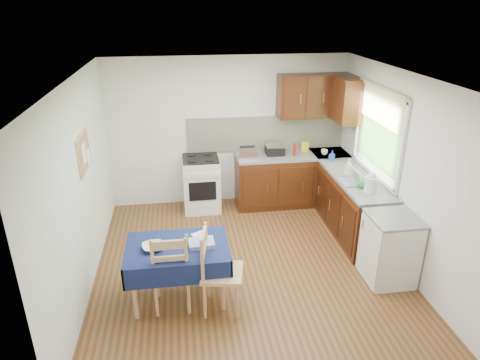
{
  "coord_description": "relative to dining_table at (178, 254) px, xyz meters",
  "views": [
    {
      "loc": [
        -0.81,
        -4.79,
        3.31
      ],
      "look_at": [
        -0.07,
        0.24,
        1.15
      ],
      "focal_mm": 32.0,
      "sensor_mm": 36.0,
      "label": 1
    }
  ],
  "objects": [
    {
      "name": "floor",
      "position": [
        0.91,
        0.54,
        -0.61
      ],
      "size": [
        4.2,
        4.2,
        0.0
      ],
      "primitive_type": "plane",
      "color": "#502F15",
      "rests_on": "ground"
    },
    {
      "name": "ceiling",
      "position": [
        0.91,
        0.54,
        1.89
      ],
      "size": [
        4.0,
        4.2,
        0.02
      ],
      "primitive_type": "cube",
      "color": "white",
      "rests_on": "wall_back"
    },
    {
      "name": "wall_back",
      "position": [
        0.91,
        2.64,
        0.64
      ],
      "size": [
        4.0,
        0.02,
        2.5
      ],
      "primitive_type": "cube",
      "color": "silver",
      "rests_on": "ground"
    },
    {
      "name": "wall_front",
      "position": [
        0.91,
        -1.56,
        0.64
      ],
      "size": [
        4.0,
        0.02,
        2.5
      ],
      "primitive_type": "cube",
      "color": "silver",
      "rests_on": "ground"
    },
    {
      "name": "wall_left",
      "position": [
        -1.09,
        0.54,
        0.64
      ],
      "size": [
        0.02,
        4.2,
        2.5
      ],
      "primitive_type": "cube",
      "color": "silver",
      "rests_on": "ground"
    },
    {
      "name": "wall_right",
      "position": [
        2.91,
        0.54,
        0.64
      ],
      "size": [
        0.02,
        4.2,
        2.5
      ],
      "primitive_type": "cube",
      "color": "silver",
      "rests_on": "ground"
    },
    {
      "name": "base_cabinets",
      "position": [
        2.27,
        1.8,
        -0.18
      ],
      "size": [
        1.9,
        2.3,
        0.86
      ],
      "color": "black",
      "rests_on": "ground"
    },
    {
      "name": "worktop_back",
      "position": [
        1.96,
        2.34,
        0.27
      ],
      "size": [
        1.9,
        0.6,
        0.04
      ],
      "primitive_type": "cube",
      "color": "gray",
      "rests_on": "base_cabinets"
    },
    {
      "name": "worktop_right",
      "position": [
        2.61,
        1.19,
        0.27
      ],
      "size": [
        0.6,
        1.7,
        0.04
      ],
      "primitive_type": "cube",
      "color": "gray",
      "rests_on": "base_cabinets"
    },
    {
      "name": "worktop_corner",
      "position": [
        2.61,
        2.34,
        0.27
      ],
      "size": [
        0.6,
        0.6,
        0.04
      ],
      "primitive_type": "cube",
      "color": "gray",
      "rests_on": "base_cabinets"
    },
    {
      "name": "splashback",
      "position": [
        1.56,
        2.63,
        0.59
      ],
      "size": [
        2.7,
        0.02,
        0.6
      ],
      "primitive_type": "cube",
      "color": "beige",
      "rests_on": "wall_back"
    },
    {
      "name": "upper_cabinets",
      "position": [
        2.44,
        2.34,
        1.24
      ],
      "size": [
        1.2,
        0.85,
        0.7
      ],
      "color": "black",
      "rests_on": "wall_back"
    },
    {
      "name": "stove",
      "position": [
        0.41,
        2.34,
        -0.15
      ],
      "size": [
        0.6,
        0.61,
        0.92
      ],
      "color": "silver",
      "rests_on": "ground"
    },
    {
      "name": "window",
      "position": [
        2.88,
        1.24,
        1.04
      ],
      "size": [
        0.04,
        1.48,
        1.26
      ],
      "color": "#2F5121",
      "rests_on": "wall_right"
    },
    {
      "name": "fridge",
      "position": [
        2.61,
        -0.01,
        -0.16
      ],
      "size": [
        0.58,
        0.6,
        0.89
      ],
      "color": "silver",
      "rests_on": "ground"
    },
    {
      "name": "corkboard",
      "position": [
        -1.06,
        0.84,
        0.99
      ],
      "size": [
        0.04,
        0.62,
        0.47
      ],
      "color": "tan",
      "rests_on": "wall_left"
    },
    {
      "name": "dining_table",
      "position": [
        0.0,
        0.0,
        0.0
      ],
      "size": [
        1.18,
        0.8,
        0.71
      ],
      "rotation": [
        0.0,
        0.0,
        -0.41
      ],
      "color": "#101543",
      "rests_on": "ground"
    },
    {
      "name": "chair_far",
      "position": [
        -0.08,
        -0.17,
        -0.08
      ],
      "size": [
        0.44,
        0.44,
        1.0
      ],
      "rotation": [
        0.0,
        0.0,
        3.14
      ],
      "color": "tan",
      "rests_on": "ground"
    },
    {
      "name": "chair_near",
      "position": [
        0.43,
        -0.26,
        -0.07
      ],
      "size": [
        0.53,
        0.53,
        1.02
      ],
      "rotation": [
        0.0,
        0.0,
        1.39
      ],
      "color": "tan",
      "rests_on": "ground"
    },
    {
      "name": "toaster",
      "position": [
        1.17,
        2.24,
        0.39
      ],
      "size": [
        0.29,
        0.18,
        0.22
      ],
      "rotation": [
        0.0,
        0.0,
        -0.15
      ],
      "color": "silver",
      "rests_on": "worktop_back"
    },
    {
      "name": "sandwich_press",
      "position": [
        1.66,
        2.38,
        0.38
      ],
      "size": [
        0.3,
        0.26,
        0.17
      ],
      "rotation": [
        0.0,
        0.0,
        -0.43
      ],
      "color": "black",
      "rests_on": "worktop_back"
    },
    {
      "name": "sauce_bottle",
      "position": [
        1.97,
        2.26,
        0.4
      ],
      "size": [
        0.05,
        0.05,
        0.21
      ],
      "primitive_type": "cylinder",
      "color": "#B80E14",
      "rests_on": "worktop_back"
    },
    {
      "name": "yellow_packet",
      "position": [
        2.2,
        2.47,
        0.37
      ],
      "size": [
        0.12,
        0.09,
        0.16
      ],
      "primitive_type": "cube",
      "rotation": [
        0.0,
        0.0,
        -0.07
      ],
      "color": "yellow",
      "rests_on": "worktop_back"
    },
    {
      "name": "dish_rack",
      "position": [
        2.54,
        1.03,
        0.32
      ],
      "size": [
        0.42,
        0.32,
        0.2
      ],
      "rotation": [
        0.0,
        0.0,
        -0.09
      ],
      "color": "gray",
      "rests_on": "worktop_right"
    },
    {
      "name": "kettle",
      "position": [
        2.61,
        0.7,
        0.42
      ],
      "size": [
        0.17,
        0.17,
        0.29
      ],
      "color": "silver",
      "rests_on": "worktop_right"
    },
    {
      "name": "cup",
      "position": [
        2.49,
        2.25,
        0.34
      ],
      "size": [
        0.13,
        0.13,
        0.09
      ],
      "primitive_type": "imported",
      "rotation": [
        0.0,
        0.0,
        0.21
      ],
      "color": "silver",
      "rests_on": "worktop_back"
    },
    {
      "name": "soap_bottle_a",
      "position": [
        2.52,
        1.3,
        0.43
      ],
      "size": [
        0.14,
        0.14,
        0.26
      ],
      "primitive_type": "imported",
      "rotation": [
        0.0,
        0.0,
        0.7
      ],
      "color": "silver",
      "rests_on": "worktop_right"
    },
    {
      "name": "soap_bottle_b",
      "position": [
        2.5,
        1.94,
        0.38
      ],
      "size": [
        0.11,
        0.11,
        0.17
      ],
      "primitive_type": "imported",
      "rotation": [
        0.0,
        0.0,
        2.43
      ],
      "color": "blue",
      "rests_on": "worktop_right"
    },
    {
      "name": "soap_bottle_c",
      "position": [
        2.55,
        0.85,
        0.38
      ],
      "size": [
        0.15,
        0.15,
        0.16
      ],
      "primitive_type": "imported",
      "rotation": [
        0.0,
        0.0,
        3.35
      ],
      "color": "#23833E",
      "rests_on": "worktop_right"
    },
    {
      "name": "plate_bowl",
      "position": [
        -0.27,
        -0.03,
        0.13
      ],
      "size": [
        0.28,
        0.28,
        0.06
      ],
      "primitive_type": "imported",
      "rotation": [
        0.0,
        0.0,
        0.22
      ],
      "color": "beige",
      "rests_on": "dining_table"
    },
    {
      "name": "book",
      "position": [
        0.21,
        0.12,
        0.11
      ],
      "size": [
        0.25,
        0.28,
        0.02
      ],
      "primitive_type": "imported",
      "rotation": [
        0.0,
        0.0,
        0.46
      ],
      "color": "white",
      "rests_on": "dining_table"
    },
    {
      "name": "spice_jar",
      "position": [
        0.11,
        0.08,
        0.15
      ],
      "size": [
        0.05,
        0.05,
        0.1
      ],
      "primitive_type": "cylinder",
      "color": "#248738",
      "rests_on": "dining_table"
    },
    {
      "name": "tea_towel",
      "position": [
        0.28,
        -0.02,
        0.13
      ],
      "size": [
        0.3,
        0.24,
        0.05
      ],
      "primitive_type": "cube",
      "rotation": [
        0.0,
        0.0,
        0.04
      ],
      "color": "navy",
      "rests_on": "dining_table"
    }
  ]
}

